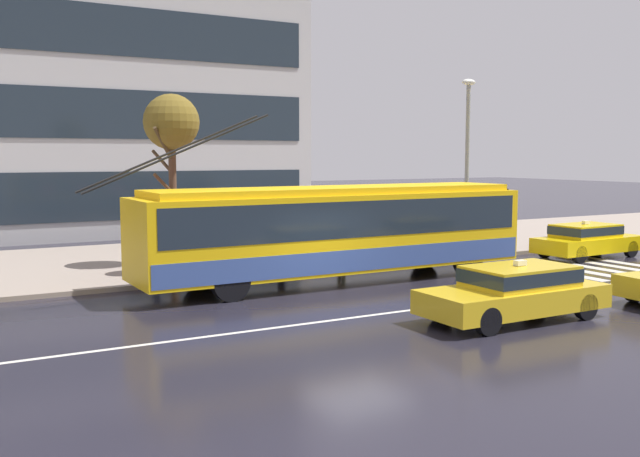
{
  "coord_description": "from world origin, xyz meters",
  "views": [
    {
      "loc": [
        -9.62,
        -15.23,
        3.81
      ],
      "look_at": [
        0.74,
        3.29,
        1.64
      ],
      "focal_mm": 40.03,
      "sensor_mm": 36.0,
      "label": 1
    }
  ],
  "objects_px": {
    "pedestrian_walking_past": "(152,221)",
    "pedestrian_approaching_curb": "(284,220)",
    "pedestrian_at_shelter": "(211,220)",
    "street_lamp": "(467,150)",
    "trolleybus": "(338,230)",
    "street_tree_bare": "(171,126)",
    "taxi_oncoming_near": "(516,290)",
    "pedestrian_waiting_by_pole": "(339,218)",
    "taxi_ahead_of_bus": "(587,239)"
  },
  "relations": [
    {
      "from": "trolleybus",
      "to": "pedestrian_waiting_by_pole",
      "type": "distance_m",
      "value": 3.06
    },
    {
      "from": "trolleybus",
      "to": "pedestrian_at_shelter",
      "type": "xyz_separation_m",
      "value": [
        -2.81,
        3.29,
        0.15
      ]
    },
    {
      "from": "taxi_oncoming_near",
      "to": "pedestrian_approaching_curb",
      "type": "relative_size",
      "value": 2.41
    },
    {
      "from": "pedestrian_approaching_curb",
      "to": "taxi_ahead_of_bus",
      "type": "bearing_deg",
      "value": -13.36
    },
    {
      "from": "pedestrian_walking_past",
      "to": "pedestrian_waiting_by_pole",
      "type": "xyz_separation_m",
      "value": [
        6.28,
        -0.81,
        -0.11
      ]
    },
    {
      "from": "pedestrian_walking_past",
      "to": "pedestrian_waiting_by_pole",
      "type": "bearing_deg",
      "value": -7.34
    },
    {
      "from": "street_lamp",
      "to": "street_tree_bare",
      "type": "height_order",
      "value": "street_lamp"
    },
    {
      "from": "pedestrian_at_shelter",
      "to": "pedestrian_waiting_by_pole",
      "type": "distance_m",
      "value": 4.46
    },
    {
      "from": "pedestrian_at_shelter",
      "to": "pedestrian_walking_past",
      "type": "height_order",
      "value": "pedestrian_at_shelter"
    },
    {
      "from": "taxi_ahead_of_bus",
      "to": "street_lamp",
      "type": "distance_m",
      "value": 5.57
    },
    {
      "from": "taxi_oncoming_near",
      "to": "pedestrian_walking_past",
      "type": "height_order",
      "value": "pedestrian_walking_past"
    },
    {
      "from": "pedestrian_approaching_curb",
      "to": "pedestrian_walking_past",
      "type": "height_order",
      "value": "pedestrian_walking_past"
    },
    {
      "from": "pedestrian_waiting_by_pole",
      "to": "pedestrian_approaching_curb",
      "type": "bearing_deg",
      "value": -178.67
    },
    {
      "from": "taxi_ahead_of_bus",
      "to": "taxi_oncoming_near",
      "type": "distance_m",
      "value": 11.57
    },
    {
      "from": "street_tree_bare",
      "to": "pedestrian_waiting_by_pole",
      "type": "bearing_deg",
      "value": -22.7
    },
    {
      "from": "pedestrian_approaching_curb",
      "to": "pedestrian_waiting_by_pole",
      "type": "distance_m",
      "value": 2.16
    },
    {
      "from": "pedestrian_at_shelter",
      "to": "pedestrian_approaching_curb",
      "type": "height_order",
      "value": "pedestrian_at_shelter"
    },
    {
      "from": "taxi_oncoming_near",
      "to": "trolleybus",
      "type": "bearing_deg",
      "value": 99.2
    },
    {
      "from": "pedestrian_at_shelter",
      "to": "street_tree_bare",
      "type": "bearing_deg",
      "value": 117.53
    },
    {
      "from": "trolleybus",
      "to": "pedestrian_waiting_by_pole",
      "type": "height_order",
      "value": "trolleybus"
    },
    {
      "from": "pedestrian_walking_past",
      "to": "pedestrian_approaching_curb",
      "type": "bearing_deg",
      "value": -11.77
    },
    {
      "from": "trolleybus",
      "to": "street_lamp",
      "type": "distance_m",
      "value": 8.12
    },
    {
      "from": "pedestrian_approaching_curb",
      "to": "pedestrian_walking_past",
      "type": "xyz_separation_m",
      "value": [
        -4.12,
        0.86,
        0.09
      ]
    },
    {
      "from": "taxi_oncoming_near",
      "to": "pedestrian_waiting_by_pole",
      "type": "xyz_separation_m",
      "value": [
        0.57,
        8.97,
        0.97
      ]
    },
    {
      "from": "taxi_ahead_of_bus",
      "to": "pedestrian_at_shelter",
      "type": "height_order",
      "value": "pedestrian_at_shelter"
    },
    {
      "from": "street_lamp",
      "to": "taxi_oncoming_near",
      "type": "bearing_deg",
      "value": -124.76
    },
    {
      "from": "pedestrian_approaching_curb",
      "to": "street_lamp",
      "type": "distance_m",
      "value": 8.17
    },
    {
      "from": "pedestrian_at_shelter",
      "to": "street_lamp",
      "type": "distance_m",
      "value": 10.36
    },
    {
      "from": "pedestrian_at_shelter",
      "to": "street_lamp",
      "type": "bearing_deg",
      "value": -3.67
    },
    {
      "from": "trolleybus",
      "to": "pedestrian_approaching_curb",
      "type": "height_order",
      "value": "trolleybus"
    },
    {
      "from": "trolleybus",
      "to": "pedestrian_at_shelter",
      "type": "bearing_deg",
      "value": 130.49
    },
    {
      "from": "taxi_ahead_of_bus",
      "to": "trolleybus",
      "type": "bearing_deg",
      "value": 179.26
    },
    {
      "from": "trolleybus",
      "to": "pedestrian_waiting_by_pole",
      "type": "xyz_separation_m",
      "value": [
        1.6,
        2.6,
        0.09
      ]
    },
    {
      "from": "trolleybus",
      "to": "pedestrian_at_shelter",
      "type": "relative_size",
      "value": 6.83
    },
    {
      "from": "trolleybus",
      "to": "street_tree_bare",
      "type": "bearing_deg",
      "value": 126.88
    },
    {
      "from": "pedestrian_waiting_by_pole",
      "to": "pedestrian_at_shelter",
      "type": "bearing_deg",
      "value": 171.19
    },
    {
      "from": "taxi_oncoming_near",
      "to": "pedestrian_at_shelter",
      "type": "distance_m",
      "value": 10.44
    },
    {
      "from": "taxi_oncoming_near",
      "to": "street_tree_bare",
      "type": "xyz_separation_m",
      "value": [
        -4.61,
        11.14,
        4.1
      ]
    },
    {
      "from": "trolleybus",
      "to": "taxi_ahead_of_bus",
      "type": "xyz_separation_m",
      "value": [
        10.79,
        -0.14,
        -0.89
      ]
    },
    {
      "from": "trolleybus",
      "to": "taxi_oncoming_near",
      "type": "xyz_separation_m",
      "value": [
        1.03,
        -6.37,
        -0.89
      ]
    },
    {
      "from": "pedestrian_waiting_by_pole",
      "to": "taxi_oncoming_near",
      "type": "bearing_deg",
      "value": -93.62
    },
    {
      "from": "trolleybus",
      "to": "taxi_oncoming_near",
      "type": "bearing_deg",
      "value": -80.8
    },
    {
      "from": "pedestrian_waiting_by_pole",
      "to": "street_tree_bare",
      "type": "distance_m",
      "value": 6.42
    },
    {
      "from": "taxi_oncoming_near",
      "to": "pedestrian_at_shelter",
      "type": "xyz_separation_m",
      "value": [
        -3.84,
        9.65,
        1.03
      ]
    },
    {
      "from": "pedestrian_walking_past",
      "to": "taxi_ahead_of_bus",
      "type": "bearing_deg",
      "value": -12.94
    },
    {
      "from": "trolleybus",
      "to": "street_tree_bare",
      "type": "distance_m",
      "value": 6.77
    },
    {
      "from": "pedestrian_approaching_curb",
      "to": "pedestrian_at_shelter",
      "type": "bearing_deg",
      "value": 161.96
    },
    {
      "from": "taxi_oncoming_near",
      "to": "street_lamp",
      "type": "bearing_deg",
      "value": 55.24
    },
    {
      "from": "street_tree_bare",
      "to": "street_lamp",
      "type": "bearing_deg",
      "value": -11.1
    },
    {
      "from": "trolleybus",
      "to": "street_tree_bare",
      "type": "height_order",
      "value": "street_tree_bare"
    }
  ]
}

